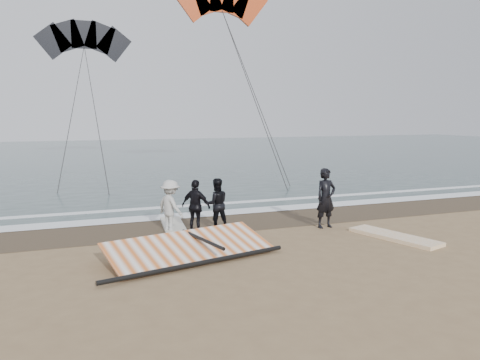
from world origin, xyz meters
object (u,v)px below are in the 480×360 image
at_px(board_white, 394,237).
at_px(board_cream, 174,226).
at_px(man_main, 326,198).
at_px(sail_rig, 187,249).

xyz_separation_m(board_white, board_cream, (-5.65, 3.43, -0.00)).
xyz_separation_m(man_main, board_white, (1.17, -1.85, -0.88)).
xyz_separation_m(man_main, board_cream, (-4.48, 1.58, -0.88)).
bearing_deg(man_main, board_white, -63.46).
relative_size(board_cream, sail_rig, 0.52).
bearing_deg(board_white, sail_rig, 160.13).
height_order(board_cream, sail_rig, sail_rig).
bearing_deg(man_main, sail_rig, -168.27).
bearing_deg(sail_rig, man_main, 17.54).
height_order(board_white, sail_rig, sail_rig).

